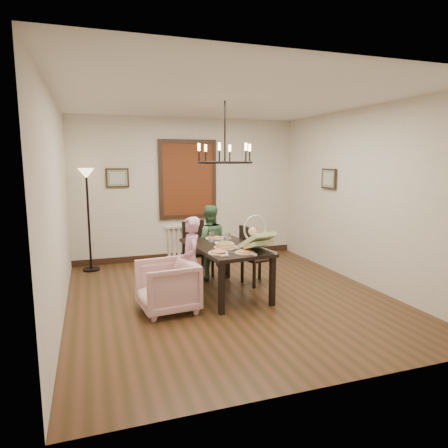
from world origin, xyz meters
TOP-DOWN VIEW (x-y plane):
  - room_shell at (0.00, 0.37)m, footprint 4.51×5.00m
  - dining_table at (-0.01, 0.16)m, footprint 1.04×1.65m
  - chair_far at (-0.13, 1.17)m, footprint 0.51×0.51m
  - chair_right at (0.64, 0.45)m, footprint 0.50×0.50m
  - armchair at (-0.95, -0.25)m, footprint 0.81×0.79m
  - elderly_woman at (-0.59, -0.10)m, footprint 0.26×0.38m
  - seated_man at (-0.02, 0.95)m, footprint 0.56×0.46m
  - baby_bouncer at (0.27, -0.37)m, footprint 0.48×0.60m
  - salad_bowl at (-0.06, 0.05)m, footprint 0.32×0.32m
  - pizza_platter at (-0.06, -0.01)m, footprint 0.33×0.33m
  - drinking_glass at (0.00, 0.14)m, footprint 0.06×0.06m
  - window_blinds at (0.00, 2.46)m, footprint 1.00×0.03m
  - radiator at (0.00, 2.48)m, footprint 0.92×0.12m
  - picture_back at (-1.35, 2.47)m, footprint 0.42×0.03m
  - picture_right at (2.21, 0.90)m, footprint 0.03×0.42m
  - floor_lamp at (-1.90, 2.15)m, footprint 0.30×0.30m
  - chandelier at (-0.01, 0.16)m, footprint 0.80×0.80m

SIDE VIEW (x-z plane):
  - armchair at x=-0.95m, z-range 0.00..0.67m
  - radiator at x=0.00m, z-range 0.04..0.66m
  - chair_far at x=-0.13m, z-range 0.00..0.95m
  - chair_right at x=0.64m, z-range 0.00..0.96m
  - elderly_woman at x=-0.59m, z-range 0.00..1.01m
  - seated_man at x=-0.02m, z-range 0.00..1.04m
  - dining_table at x=-0.01m, z-range 0.28..1.02m
  - pizza_platter at x=-0.06m, z-range 0.74..0.78m
  - salad_bowl at x=-0.06m, z-range 0.74..0.81m
  - drinking_glass at x=0.00m, z-range 0.74..0.86m
  - floor_lamp at x=-1.90m, z-range 0.00..1.80m
  - baby_bouncer at x=0.27m, z-range 0.74..1.09m
  - room_shell at x=0.00m, z-range -0.01..2.80m
  - window_blinds at x=0.00m, z-range 0.90..2.30m
  - picture_back at x=-1.35m, z-range 1.47..1.83m
  - picture_right at x=2.21m, z-range 1.47..1.83m
  - chandelier at x=-0.01m, z-range 1.93..1.97m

